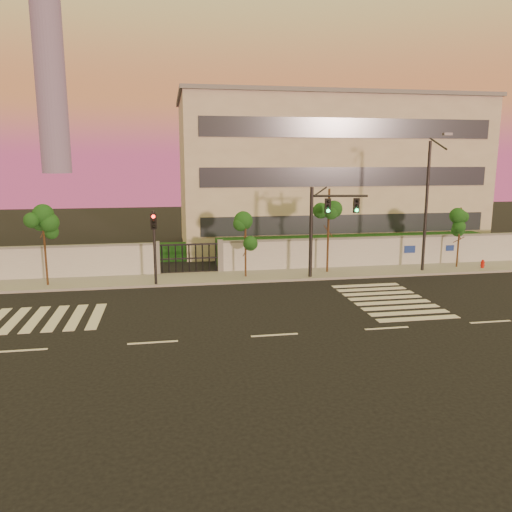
% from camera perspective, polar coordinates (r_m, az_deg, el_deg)
% --- Properties ---
extents(ground, '(120.00, 120.00, 0.00)m').
position_cam_1_polar(ground, '(21.13, 2.13, -9.03)').
color(ground, black).
rests_on(ground, ground).
extents(sidewalk, '(60.00, 3.00, 0.15)m').
position_cam_1_polar(sidewalk, '(31.04, -1.94, -2.38)').
color(sidewalk, gray).
rests_on(sidewalk, ground).
extents(perimeter_wall, '(60.00, 0.36, 2.20)m').
position_cam_1_polar(perimeter_wall, '(32.30, -2.14, -0.05)').
color(perimeter_wall, '#B1B3B8').
rests_on(perimeter_wall, ground).
extents(hedge_row, '(41.00, 4.25, 1.80)m').
position_cam_1_polar(hedge_row, '(35.16, -1.04, 0.44)').
color(hedge_row, '#143610').
rests_on(hedge_row, ground).
extents(institutional_building, '(24.40, 12.40, 12.25)m').
position_cam_1_polar(institutional_building, '(43.47, 7.80, 9.42)').
color(institutional_building, '#B4AE98').
rests_on(institutional_building, ground).
extents(distant_skyscraper, '(16.00, 16.00, 118.00)m').
position_cam_1_polar(distant_skyscraper, '(310.40, -22.60, 20.27)').
color(distant_skyscraper, slate).
rests_on(distant_skyscraper, ground).
extents(road_markings, '(57.00, 7.62, 0.02)m').
position_cam_1_polar(road_markings, '(24.41, -3.39, -6.26)').
color(road_markings, silver).
rests_on(road_markings, ground).
extents(street_tree_c, '(1.44, 1.15, 4.75)m').
position_cam_1_polar(street_tree_c, '(30.53, -23.10, 3.06)').
color(street_tree_c, '#382314').
rests_on(street_tree_c, ground).
extents(street_tree_d, '(1.45, 1.15, 3.92)m').
position_cam_1_polar(street_tree_d, '(30.34, -1.18, 2.72)').
color(street_tree_d, '#382314').
rests_on(street_tree_d, ground).
extents(street_tree_e, '(1.62, 1.29, 5.46)m').
position_cam_1_polar(street_tree_e, '(31.83, 8.35, 5.04)').
color(street_tree_e, '#382314').
rests_on(street_tree_e, ground).
extents(street_tree_f, '(1.37, 1.09, 4.13)m').
position_cam_1_polar(street_tree_f, '(35.78, 22.28, 3.41)').
color(street_tree_f, '#382314').
rests_on(street_tree_f, ground).
extents(traffic_signal_main, '(3.55, 0.66, 5.62)m').
position_cam_1_polar(traffic_signal_main, '(30.53, 7.62, 3.94)').
color(traffic_signal_main, black).
rests_on(traffic_signal_main, ground).
extents(traffic_signal_secondary, '(0.34, 0.34, 4.40)m').
position_cam_1_polar(traffic_signal_secondary, '(28.93, -11.55, 1.91)').
color(traffic_signal_secondary, black).
rests_on(traffic_signal_secondary, ground).
extents(streetlight_east, '(0.52, 2.11, 8.78)m').
position_cam_1_polar(streetlight_east, '(33.52, 19.07, 6.10)').
color(streetlight_east, black).
rests_on(streetlight_east, ground).
extents(fire_hydrant, '(0.27, 0.26, 0.70)m').
position_cam_1_polar(fire_hydrant, '(36.47, 24.46, -0.92)').
color(fire_hydrant, '#AC150B').
rests_on(fire_hydrant, ground).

